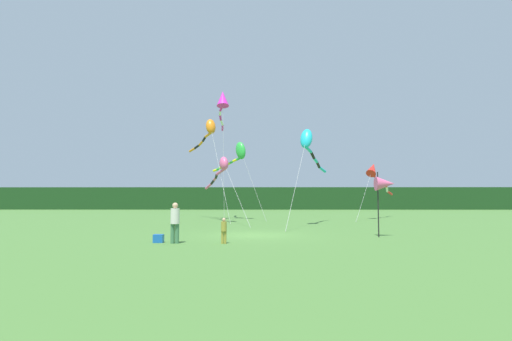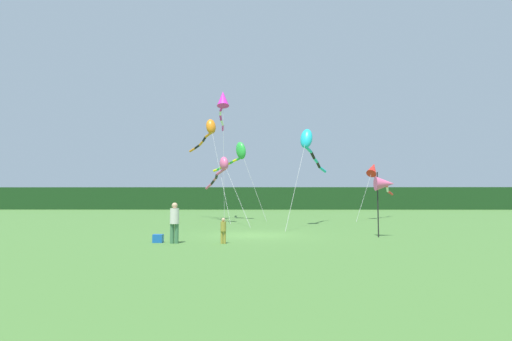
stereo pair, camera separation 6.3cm
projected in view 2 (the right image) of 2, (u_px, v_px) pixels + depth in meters
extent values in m
plane|color=#477533|center=(254.00, 235.00, 20.24)|extent=(120.00, 120.00, 0.00)
cube|color=#193D19|center=(259.00, 198.00, 65.25)|extent=(108.00, 2.63, 3.58)
cylinder|color=#3F724C|center=(172.00, 234.00, 16.56)|extent=(0.17, 0.17, 0.81)
cylinder|color=#3F724C|center=(177.00, 234.00, 16.56)|extent=(0.17, 0.17, 0.81)
cylinder|color=silver|center=(175.00, 216.00, 16.61)|extent=(0.37, 0.37, 0.64)
sphere|color=tan|center=(175.00, 205.00, 16.64)|extent=(0.24, 0.24, 0.24)
cylinder|color=olive|center=(222.00, 237.00, 16.47)|extent=(0.11, 0.11, 0.51)
cylinder|color=olive|center=(225.00, 237.00, 16.47)|extent=(0.11, 0.11, 0.51)
cylinder|color=olive|center=(223.00, 226.00, 16.50)|extent=(0.23, 0.23, 0.40)
sphere|color=tan|center=(223.00, 220.00, 16.52)|extent=(0.15, 0.15, 0.15)
cube|color=#1959B2|center=(158.00, 238.00, 16.86)|extent=(0.40, 0.34, 0.35)
cylinder|color=black|center=(378.00, 204.00, 19.22)|extent=(0.06, 0.06, 3.13)
cone|color=#E5598C|center=(385.00, 184.00, 19.28)|extent=(0.90, 0.70, 0.70)
cylinder|color=#B2B2B2|center=(236.00, 193.00, 27.90)|extent=(2.18, 4.87, 4.50)
ellipsoid|color=#E5598C|center=(224.00, 164.00, 30.49)|extent=(1.12, 1.47, 1.41)
cylinder|color=#E5598C|center=(220.00, 172.00, 30.91)|extent=(0.82, 1.08, 0.50)
cylinder|color=black|center=(217.00, 176.00, 31.90)|extent=(0.40, 1.17, 0.42)
cylinder|color=#E5598C|center=(215.00, 179.00, 32.97)|extent=(0.46, 1.15, 0.32)
cylinder|color=black|center=(213.00, 182.00, 34.03)|extent=(0.57, 1.16, 0.48)
cylinder|color=#E5598C|center=(209.00, 186.00, 35.01)|extent=(0.79, 1.11, 0.58)
cylinder|color=#B2B2B2|center=(253.00, 185.00, 33.39)|extent=(2.22, 2.03, 5.97)
ellipsoid|color=green|center=(241.00, 151.00, 34.61)|extent=(1.43, 1.38, 1.76)
cylinder|color=green|center=(239.00, 159.00, 34.70)|extent=(0.51, 0.47, 0.33)
cylinder|color=yellow|center=(235.00, 160.00, 34.98)|extent=(0.50, 0.47, 0.30)
cylinder|color=green|center=(232.00, 162.00, 35.28)|extent=(0.49, 0.51, 0.33)
cylinder|color=yellow|center=(229.00, 164.00, 35.57)|extent=(0.52, 0.47, 0.33)
cylinder|color=green|center=(225.00, 165.00, 35.84)|extent=(0.50, 0.45, 0.27)
cylinder|color=yellow|center=(222.00, 167.00, 36.15)|extent=(0.46, 0.52, 0.34)
cylinder|color=green|center=(219.00, 169.00, 36.46)|extent=(0.51, 0.48, 0.34)
cylinder|color=yellow|center=(216.00, 170.00, 36.74)|extent=(0.50, 0.45, 0.28)
cylinder|color=#B2B2B2|center=(220.00, 171.00, 31.17)|extent=(2.09, 4.70, 7.90)
ellipsoid|color=orange|center=(211.00, 127.00, 33.79)|extent=(1.22, 1.39, 1.53)
cylinder|color=orange|center=(208.00, 135.00, 34.19)|extent=(0.74, 1.01, 0.38)
cylinder|color=black|center=(205.00, 139.00, 35.10)|extent=(0.56, 1.08, 0.42)
cylinder|color=orange|center=(201.00, 143.00, 36.04)|extent=(0.65, 1.06, 0.43)
cylinder|color=black|center=(198.00, 147.00, 36.94)|extent=(0.74, 1.01, 0.38)
cylinder|color=orange|center=(193.00, 150.00, 37.78)|extent=(0.82, 0.97, 0.40)
cylinder|color=#B2B2B2|center=(365.00, 194.00, 33.26)|extent=(2.40, 3.62, 4.45)
cone|color=red|center=(373.00, 169.00, 35.19)|extent=(1.56, 1.74, 1.52)
cylinder|color=red|center=(376.00, 177.00, 35.65)|extent=(0.98, 1.20, 0.62)
cylinder|color=white|center=(380.00, 182.00, 36.70)|extent=(0.76, 1.29, 0.52)
cylinder|color=red|center=(384.00, 185.00, 37.74)|extent=(1.03, 1.12, 0.41)
cylinder|color=white|center=(387.00, 189.00, 38.79)|extent=(0.64, 1.34, 0.62)
cylinder|color=red|center=(390.00, 193.00, 39.88)|extent=(0.96, 1.19, 0.50)
cylinder|color=#B2B2B2|center=(297.00, 180.00, 24.86)|extent=(1.77, 4.59, 5.93)
ellipsoid|color=#1EB7CC|center=(306.00, 139.00, 27.33)|extent=(1.19, 1.39, 1.62)
cylinder|color=#1EB7CC|center=(309.00, 150.00, 27.74)|extent=(0.63, 1.05, 0.40)
cylinder|color=black|center=(313.00, 155.00, 28.67)|extent=(0.54, 1.10, 0.53)
cylinder|color=#1EB7CC|center=(315.00, 160.00, 29.61)|extent=(0.55, 1.07, 0.40)
cylinder|color=black|center=(318.00, 165.00, 30.56)|extent=(0.53, 1.09, 0.50)
cylinder|color=#1EB7CC|center=(322.00, 169.00, 31.44)|extent=(0.78, 1.00, 0.49)
cylinder|color=#B2B2B2|center=(224.00, 157.00, 32.67)|extent=(0.42, 2.34, 10.34)
cone|color=#E026B2|center=(223.00, 99.00, 34.18)|extent=(1.25, 1.48, 1.55)
cylinder|color=#E026B2|center=(222.00, 108.00, 34.66)|extent=(0.51, 1.15, 0.45)
cylinder|color=white|center=(220.00, 113.00, 35.71)|extent=(0.34, 1.13, 0.34)
cylinder|color=#E026B2|center=(221.00, 117.00, 36.79)|extent=(0.24, 1.14, 0.45)
cylinder|color=white|center=(222.00, 122.00, 37.85)|extent=(0.28, 1.15, 0.47)
cylinder|color=#E026B2|center=(223.00, 128.00, 38.92)|extent=(0.32, 1.16, 0.52)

